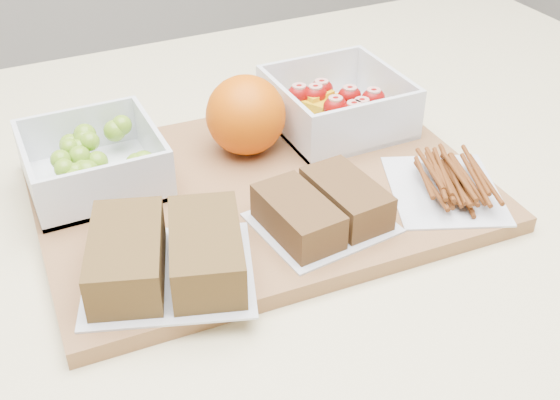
{
  "coord_description": "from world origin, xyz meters",
  "views": [
    {
      "loc": [
        -0.24,
        -0.49,
        1.29
      ],
      "look_at": [
        -0.01,
        -0.02,
        0.93
      ],
      "focal_mm": 45.0,
      "sensor_mm": 36.0,
      "label": 1
    }
  ],
  "objects_px": {
    "fruit_container": "(337,107)",
    "sandwich_bag_center": "(322,208)",
    "grape_container": "(95,161)",
    "cutting_board": "(261,191)",
    "sandwich_bag_left": "(167,254)",
    "pretzel_bag": "(446,179)",
    "orange": "(246,115)"
  },
  "relations": [
    {
      "from": "sandwich_bag_left",
      "to": "sandwich_bag_center",
      "type": "distance_m",
      "value": 0.14
    },
    {
      "from": "sandwich_bag_left",
      "to": "pretzel_bag",
      "type": "relative_size",
      "value": 1.11
    },
    {
      "from": "orange",
      "to": "pretzel_bag",
      "type": "bearing_deg",
      "value": -47.08
    },
    {
      "from": "cutting_board",
      "to": "sandwich_bag_left",
      "type": "xyz_separation_m",
      "value": [
        -0.12,
        -0.09,
        0.03
      ]
    },
    {
      "from": "sandwich_bag_center",
      "to": "pretzel_bag",
      "type": "distance_m",
      "value": 0.13
    },
    {
      "from": "sandwich_bag_left",
      "to": "pretzel_bag",
      "type": "height_order",
      "value": "sandwich_bag_left"
    },
    {
      "from": "cutting_board",
      "to": "sandwich_bag_center",
      "type": "height_order",
      "value": "sandwich_bag_center"
    },
    {
      "from": "pretzel_bag",
      "to": "fruit_container",
      "type": "bearing_deg",
      "value": 100.76
    },
    {
      "from": "sandwich_bag_left",
      "to": "fruit_container",
      "type": "bearing_deg",
      "value": 33.28
    },
    {
      "from": "sandwich_bag_left",
      "to": "orange",
      "type": "bearing_deg",
      "value": 48.75
    },
    {
      "from": "cutting_board",
      "to": "sandwich_bag_left",
      "type": "height_order",
      "value": "sandwich_bag_left"
    },
    {
      "from": "grape_container",
      "to": "fruit_container",
      "type": "relative_size",
      "value": 0.93
    },
    {
      "from": "orange",
      "to": "sandwich_bag_center",
      "type": "distance_m",
      "value": 0.15
    },
    {
      "from": "fruit_container",
      "to": "pretzel_bag",
      "type": "bearing_deg",
      "value": -79.24
    },
    {
      "from": "orange",
      "to": "pretzel_bag",
      "type": "relative_size",
      "value": 0.54
    },
    {
      "from": "cutting_board",
      "to": "fruit_container",
      "type": "height_order",
      "value": "fruit_container"
    },
    {
      "from": "orange",
      "to": "cutting_board",
      "type": "bearing_deg",
      "value": -101.56
    },
    {
      "from": "orange",
      "to": "grape_container",
      "type": "bearing_deg",
      "value": 176.77
    },
    {
      "from": "sandwich_bag_left",
      "to": "sandwich_bag_center",
      "type": "xyz_separation_m",
      "value": [
        0.14,
        0.01,
        -0.0
      ]
    },
    {
      "from": "cutting_board",
      "to": "fruit_container",
      "type": "bearing_deg",
      "value": 32.72
    },
    {
      "from": "grape_container",
      "to": "fruit_container",
      "type": "bearing_deg",
      "value": -0.33
    },
    {
      "from": "orange",
      "to": "pretzel_bag",
      "type": "xyz_separation_m",
      "value": [
        0.14,
        -0.15,
        -0.03
      ]
    },
    {
      "from": "fruit_container",
      "to": "sandwich_bag_center",
      "type": "distance_m",
      "value": 0.18
    },
    {
      "from": "fruit_container",
      "to": "orange",
      "type": "height_order",
      "value": "orange"
    },
    {
      "from": "orange",
      "to": "pretzel_bag",
      "type": "height_order",
      "value": "orange"
    },
    {
      "from": "sandwich_bag_center",
      "to": "pretzel_bag",
      "type": "bearing_deg",
      "value": -1.74
    },
    {
      "from": "fruit_container",
      "to": "orange",
      "type": "bearing_deg",
      "value": -176.28
    },
    {
      "from": "sandwich_bag_left",
      "to": "pretzel_bag",
      "type": "bearing_deg",
      "value": 0.58
    },
    {
      "from": "fruit_container",
      "to": "sandwich_bag_center",
      "type": "height_order",
      "value": "fruit_container"
    },
    {
      "from": "cutting_board",
      "to": "sandwich_bag_center",
      "type": "bearing_deg",
      "value": -71.8
    },
    {
      "from": "cutting_board",
      "to": "sandwich_bag_left",
      "type": "bearing_deg",
      "value": -141.66
    },
    {
      "from": "cutting_board",
      "to": "sandwich_bag_left",
      "type": "relative_size",
      "value": 2.5
    }
  ]
}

